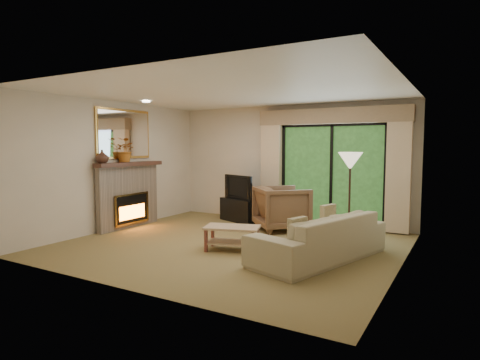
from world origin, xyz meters
The scene contains 22 objects.
floor centered at (0.00, 0.00, 0.00)m, with size 5.50×5.50×0.00m, color olive.
ceiling centered at (0.00, 0.00, 2.60)m, with size 5.50×5.50×0.00m, color white.
wall_back centered at (0.00, 2.50, 1.30)m, with size 5.00×5.00×0.00m, color beige.
wall_front centered at (0.00, -2.50, 1.30)m, with size 5.00×5.00×0.00m, color beige.
wall_left centered at (-2.75, 0.00, 1.30)m, with size 5.00×5.00×0.00m, color beige.
wall_right centered at (2.75, 0.00, 1.30)m, with size 5.00×5.00×0.00m, color beige.
fireplace centered at (-2.63, 0.20, 0.69)m, with size 0.24×1.70×1.37m, color slate, non-canonical shape.
mirror centered at (-2.71, 0.20, 1.95)m, with size 0.07×1.45×1.02m, color gold, non-canonical shape.
sliding_door centered at (1.00, 2.45, 1.10)m, with size 2.26×0.10×2.16m, color black, non-canonical shape.
curtain_left centered at (-0.35, 2.34, 1.20)m, with size 0.45×0.18×2.35m, color #D1B28D.
curtain_right centered at (2.35, 2.34, 1.20)m, with size 0.45×0.18×2.35m, color #D1B28D.
cornice centered at (1.00, 2.36, 2.32)m, with size 3.20×0.24×0.32m, color #917658.
media_console centered at (-0.91, 1.95, 0.26)m, with size 1.03×0.46×0.51m, color black.
tv centered at (-0.91, 1.95, 0.78)m, with size 0.93×0.12×0.54m, color black.
armchair centered at (0.26, 1.55, 0.45)m, with size 0.95×0.98×0.89m, color brown.
sofa centered at (1.61, -0.11, 0.34)m, with size 2.35×0.92×0.69m, color tan.
pillow_near centered at (1.53, -0.79, 0.56)m, with size 0.09×0.34×0.34m, color brown.
pillow_far centered at (1.53, 0.57, 0.57)m, with size 0.09×0.34×0.34m, color brown.
coffee_table centered at (0.21, -0.32, 0.20)m, with size 0.88×0.48×0.40m, color tan, non-canonical shape.
floor_lamp centered at (1.71, 1.22, 0.80)m, with size 0.43×0.43×1.59m, color beige, non-canonical shape.
vase centered at (-2.61, -0.48, 1.50)m, with size 0.25×0.25×0.26m, color #41261B.
branches centered at (-2.61, 0.12, 1.62)m, with size 0.45×0.39×0.50m, color #A85E1D.
Camera 1 is at (3.53, -5.84, 1.71)m, focal length 30.00 mm.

